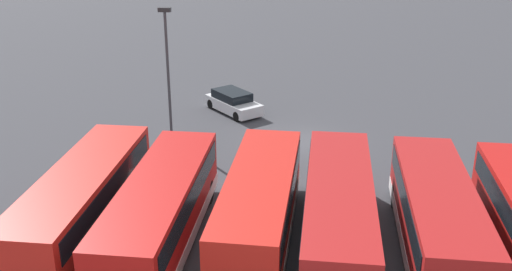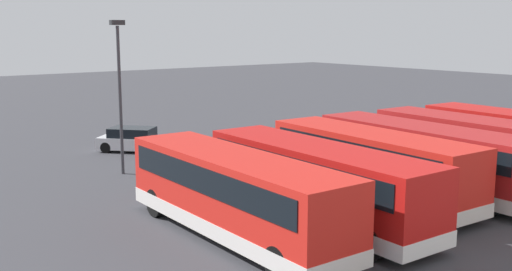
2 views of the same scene
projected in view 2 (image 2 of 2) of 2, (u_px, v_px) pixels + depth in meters
ground_plane at (246, 154)px, 35.35m from camera, size 140.00×140.00×0.00m
bus_single_deck_second at (471, 146)px, 29.53m from camera, size 2.87×10.19×2.95m
bus_single_deck_third at (424, 156)px, 27.19m from camera, size 2.90×10.98×2.95m
bus_single_deck_fourth at (371, 164)px, 25.57m from camera, size 3.00×10.22×2.95m
bus_single_deck_fifth at (317, 181)px, 22.66m from camera, size 2.82×10.62×2.95m
bus_single_deck_sixth at (235, 193)px, 21.02m from camera, size 2.82×10.66×2.95m
car_hatchback_silver at (135, 140)px, 36.15m from camera, size 4.20×4.39×1.43m
lamp_post_tall at (120, 85)px, 29.88m from camera, size 0.70×0.30×7.64m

